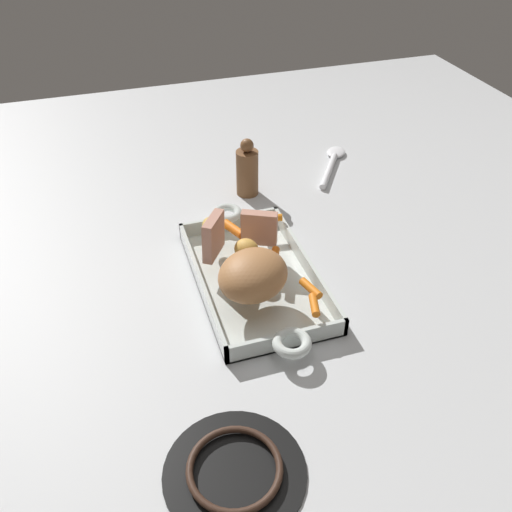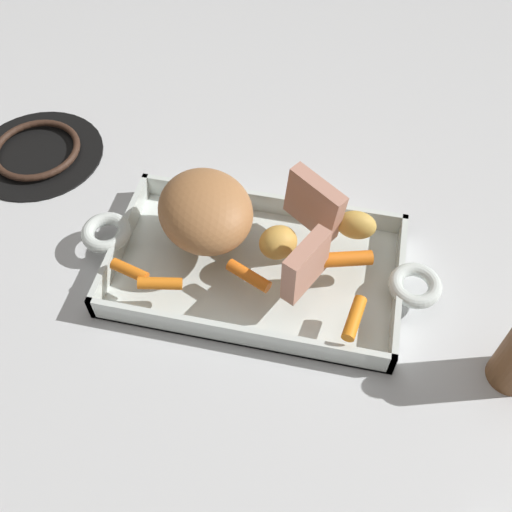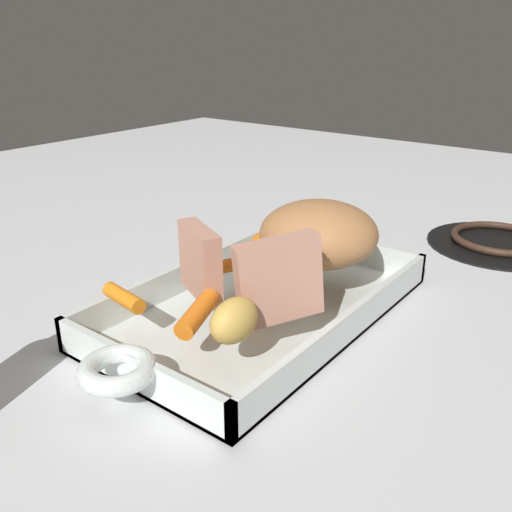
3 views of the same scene
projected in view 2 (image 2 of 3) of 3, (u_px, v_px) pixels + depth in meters
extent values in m
plane|color=silver|center=(255.00, 273.00, 0.78)|extent=(2.21, 2.21, 0.00)
cube|color=silver|center=(255.00, 271.00, 0.78)|extent=(0.38, 0.22, 0.01)
cube|color=silver|center=(271.00, 204.00, 0.83)|extent=(0.38, 0.01, 0.04)
cube|color=silver|center=(237.00, 335.00, 0.70)|extent=(0.38, 0.01, 0.04)
cube|color=silver|center=(398.00, 289.00, 0.74)|extent=(0.01, 0.22, 0.04)
cube|color=silver|center=(121.00, 241.00, 0.79)|extent=(0.01, 0.22, 0.04)
torus|color=silver|center=(415.00, 285.00, 0.73)|extent=(0.07, 0.07, 0.02)
torus|color=silver|center=(106.00, 233.00, 0.78)|extent=(0.07, 0.07, 0.02)
ellipsoid|color=#A76F42|center=(205.00, 211.00, 0.74)|extent=(0.18, 0.18, 0.08)
cube|color=tan|center=(306.00, 265.00, 0.69)|extent=(0.05, 0.07, 0.07)
cube|color=tan|center=(314.00, 204.00, 0.75)|extent=(0.08, 0.06, 0.09)
cylinder|color=orange|center=(354.00, 318.00, 0.68)|extent=(0.03, 0.06, 0.02)
cylinder|color=orange|center=(347.00, 259.00, 0.73)|extent=(0.07, 0.04, 0.02)
cylinder|color=orange|center=(130.00, 271.00, 0.72)|extent=(0.05, 0.03, 0.02)
cylinder|color=orange|center=(247.00, 275.00, 0.72)|extent=(0.06, 0.04, 0.02)
cylinder|color=orange|center=(160.00, 283.00, 0.71)|extent=(0.06, 0.03, 0.02)
ellipsoid|color=gold|center=(278.00, 242.00, 0.73)|extent=(0.07, 0.07, 0.04)
ellipsoid|color=gold|center=(356.00, 225.00, 0.75)|extent=(0.05, 0.03, 0.04)
cylinder|color=black|center=(38.00, 154.00, 0.92)|extent=(0.20, 0.20, 0.01)
torus|color=#382319|center=(36.00, 149.00, 0.91)|extent=(0.14, 0.14, 0.01)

